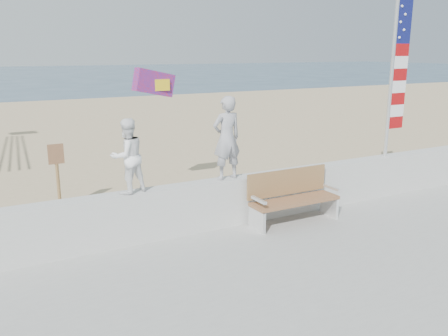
{
  "coord_description": "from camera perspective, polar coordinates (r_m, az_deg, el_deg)",
  "views": [
    {
      "loc": [
        -3.72,
        -5.5,
        3.41
      ],
      "look_at": [
        0.2,
        1.8,
        1.35
      ],
      "focal_mm": 38.0,
      "sensor_mm": 36.0,
      "label": 1
    }
  ],
  "objects": [
    {
      "name": "sign",
      "position": [
        10.49,
        -19.41,
        -0.45
      ],
      "size": [
        0.32,
        0.07,
        1.46
      ],
      "color": "olive",
      "rests_on": "sand"
    },
    {
      "name": "bench",
      "position": [
        9.22,
        8.2,
        -3.37
      ],
      "size": [
        1.8,
        0.57,
        1.0
      ],
      "color": "#90613F",
      "rests_on": "boardwalk"
    },
    {
      "name": "flag",
      "position": [
        11.19,
        20.0,
        11.0
      ],
      "size": [
        0.5,
        0.08,
        3.5
      ],
      "color": "silver",
      "rests_on": "seawall"
    },
    {
      "name": "sand",
      "position": [
        15.35,
        -13.5,
        0.88
      ],
      "size": [
        90.0,
        40.0,
        0.08
      ],
      "primitive_type": "cube",
      "color": "tan",
      "rests_on": "ground"
    },
    {
      "name": "child",
      "position": [
        8.01,
        -11.54,
        1.4
      ],
      "size": [
        0.72,
        0.63,
        1.26
      ],
      "primitive_type": "imported",
      "rotation": [
        0.0,
        0.0,
        3.42
      ],
      "color": "white",
      "rests_on": "seawall"
    },
    {
      "name": "parafoil_kite",
      "position": [
        10.72,
        -8.32,
        10.09
      ],
      "size": [
        1.01,
        0.4,
        0.67
      ],
      "color": "red",
      "rests_on": "ground"
    },
    {
      "name": "ground",
      "position": [
        7.47,
        5.33,
        -13.28
      ],
      "size": [
        220.0,
        220.0,
        0.0
      ],
      "primitive_type": "plane",
      "color": "#2F495F",
      "rests_on": "ground"
    },
    {
      "name": "adult",
      "position": [
        8.69,
        0.33,
        3.62
      ],
      "size": [
        0.58,
        0.39,
        1.54
      ],
      "primitive_type": "imported",
      "rotation": [
        0.0,
        0.0,
        3.18
      ],
      "color": "#9C9BA1",
      "rests_on": "seawall"
    },
    {
      "name": "seawall",
      "position": [
        8.83,
        -1.76,
        -4.41
      ],
      "size": [
        30.0,
        0.35,
        0.9
      ],
      "primitive_type": "cube",
      "color": "beige",
      "rests_on": "boardwalk"
    }
  ]
}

